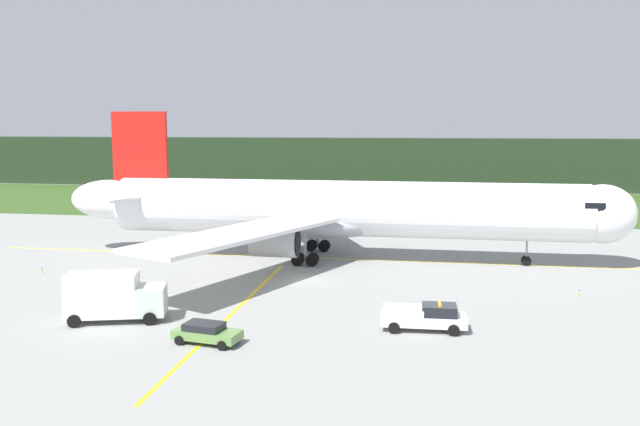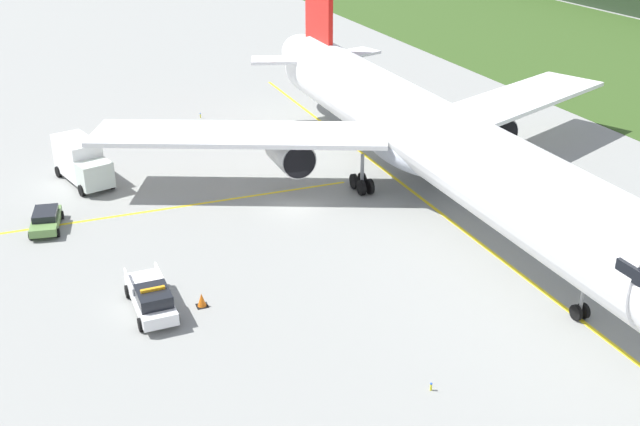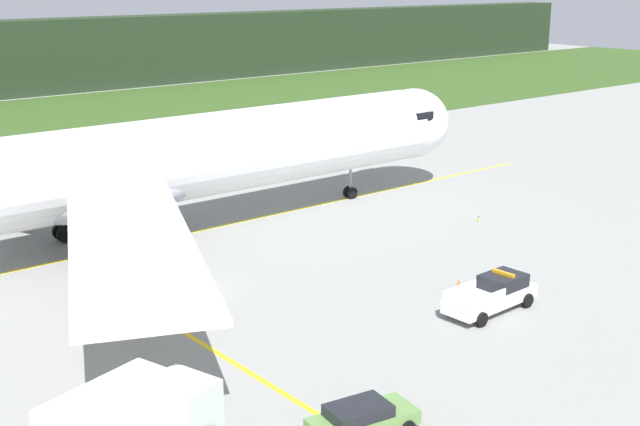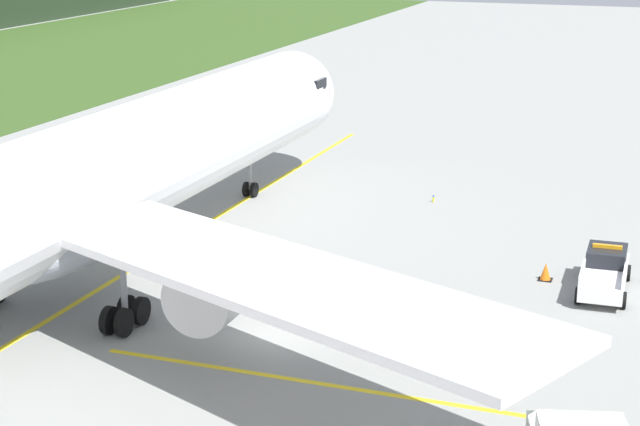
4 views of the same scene
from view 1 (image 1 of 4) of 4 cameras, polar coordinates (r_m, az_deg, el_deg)
The scene contains 12 objects.
ground at distance 57.49m, azimuth -1.43°, elevation -5.91°, with size 320.00×320.00×0.00m, color gray.
grass_verge at distance 113.12m, azimuth 4.02°, elevation 0.90°, with size 320.00×44.82×0.04m, color #324F1E.
distant_tree_line at distance 139.26m, azimuth 5.10°, elevation 4.38°, with size 288.00×6.69×10.65m, color #22321E.
taxiway_centerline_main at distance 66.29m, azimuth 2.14°, elevation -4.05°, with size 75.21×0.30×0.01m, color yellow.
taxiway_centerline_spur at distance 48.21m, azimuth -7.65°, elevation -8.69°, with size 32.06×0.30×0.01m, color yellow.
airliner at distance 65.51m, azimuth 1.66°, elevation 0.29°, with size 57.34×47.15×14.94m.
ops_pickup_truck at distance 44.29m, azimuth 9.38°, elevation -9.01°, with size 5.72×2.34×1.94m.
catering_truck at distance 47.62m, azimuth -17.72°, elevation -6.96°, with size 7.07×4.18×3.59m.
staff_car at distance 41.96m, azimuth -9.95°, elevation -10.28°, with size 4.46×2.54×1.30m.
apron_cone at distance 47.06m, azimuth 9.93°, elevation -8.65°, with size 0.66×0.66×0.82m.
taxiway_edge_light_east at distance 56.54m, azimuth 21.80°, elevation -6.47°, with size 0.12×0.12×0.44m.
taxiway_edge_light_west at distance 65.33m, azimuth -23.22°, elevation -4.64°, with size 0.12×0.12×0.49m.
Camera 1 is at (10.59, -54.83, 13.67)m, focal length 36.44 mm.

